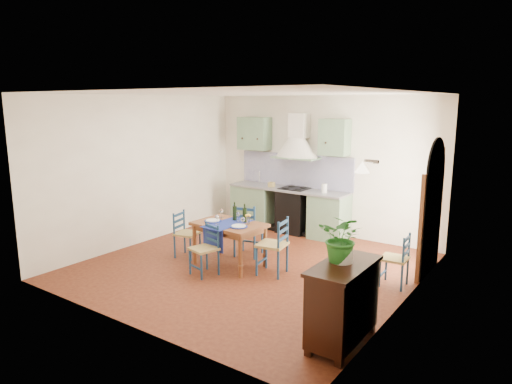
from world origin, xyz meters
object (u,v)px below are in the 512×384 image
Objects in this scene: potted_plant at (343,238)px; chair_near at (205,249)px; sideboard at (342,300)px; dining_table at (229,228)px.

chair_near is at bearing 165.41° from potted_plant.
chair_near is 0.77× the size of sideboard.
dining_table is 2.86m from sideboard.
dining_table is 1.47× the size of chair_near.
sideboard is at bearing -15.17° from chair_near.
dining_table is at bearing 83.72° from chair_near.
chair_near is 1.47× the size of potted_plant.
sideboard is (2.57, -1.25, -0.13)m from dining_table.
potted_plant is at bearing -14.59° from chair_near.
potted_plant reaches higher than dining_table.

